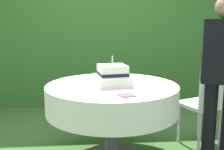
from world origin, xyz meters
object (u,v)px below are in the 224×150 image
(serving_plate_far, at_px, (85,82))
(standing_person, at_px, (222,74))
(serving_plate_near, at_px, (67,85))
(garden_chair, at_px, (206,100))
(napkin_stack, at_px, (126,95))
(wedding_cake, at_px, (112,76))
(cake_table, at_px, (112,98))

(serving_plate_far, height_order, standing_person, standing_person)
(serving_plate_near, bearing_deg, garden_chair, 6.39)
(serving_plate_far, distance_m, napkin_stack, 0.67)
(wedding_cake, bearing_deg, garden_chair, 10.52)
(napkin_stack, bearing_deg, cake_table, 100.70)
(standing_person, bearing_deg, serving_plate_near, 165.30)
(wedding_cake, bearing_deg, serving_plate_near, 176.21)
(serving_plate_near, distance_m, serving_plate_far, 0.23)
(serving_plate_near, distance_m, napkin_stack, 0.67)
(wedding_cake, bearing_deg, standing_person, -19.44)
(serving_plate_near, xyz_separation_m, standing_person, (1.37, -0.36, 0.15))
(serving_plate_far, bearing_deg, napkin_stack, -59.21)
(cake_table, bearing_deg, standing_person, -21.14)
(standing_person, bearing_deg, napkin_stack, -175.35)
(serving_plate_far, xyz_separation_m, napkin_stack, (0.34, -0.58, -0.00))
(napkin_stack, height_order, standing_person, standing_person)
(standing_person, bearing_deg, garden_chair, 78.14)
(garden_chair, bearing_deg, wedding_cake, -169.48)
(wedding_cake, relative_size, serving_plate_near, 2.99)
(serving_plate_near, bearing_deg, cake_table, 0.32)
(serving_plate_far, bearing_deg, standing_person, -22.95)
(standing_person, bearing_deg, serving_plate_far, 157.05)
(wedding_cake, distance_m, garden_chair, 1.12)
(serving_plate_far, bearing_deg, serving_plate_near, -139.42)
(cake_table, distance_m, serving_plate_near, 0.46)
(napkin_stack, distance_m, standing_person, 0.87)
(wedding_cake, bearing_deg, napkin_stack, -78.26)
(serving_plate_far, xyz_separation_m, standing_person, (1.20, -0.51, 0.15))
(cake_table, relative_size, standing_person, 0.82)
(serving_plate_near, relative_size, garden_chair, 0.14)
(standing_person, bearing_deg, wedding_cake, 160.56)
(wedding_cake, xyz_separation_m, serving_plate_far, (-0.26, 0.18, -0.09))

